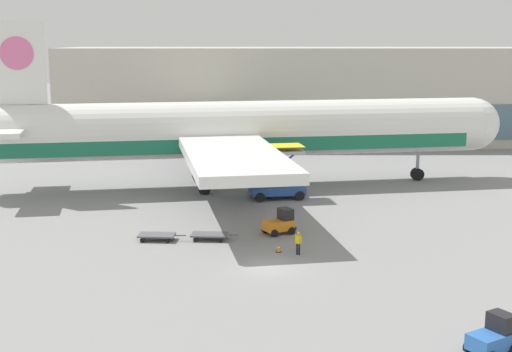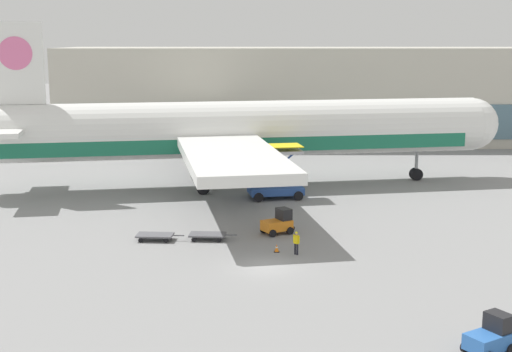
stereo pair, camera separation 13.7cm
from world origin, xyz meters
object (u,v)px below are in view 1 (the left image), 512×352
Objects in this scene: scissor_lift_loader at (276,178)px; baggage_tug_foreground at (493,336)px; baggage_tug_mid at (280,223)px; baggage_dolly_second at (209,235)px; ground_crew_near at (297,241)px; baggage_dolly_lead at (156,235)px; traffic_cone_near at (278,248)px; airplane_main at (232,132)px.

baggage_tug_foreground is (9.74, -35.08, -1.12)m from scissor_lift_loader.
baggage_tug_foreground is 1.00× the size of baggage_tug_mid.
baggage_tug_foreground is at bearing -84.45° from scissor_lift_loader.
ground_crew_near is at bearing -26.13° from baggage_dolly_second.
baggage_dolly_lead is 4.07m from baggage_dolly_second.
ground_crew_near is (-8.75, 16.41, 0.14)m from baggage_tug_foreground.
baggage_tug_foreground and baggage_tug_mid have the same top height.
baggage_dolly_second is 6.20× the size of traffic_cone_near.
baggage_tug_foreground is at bearing -41.98° from baggage_dolly_lead.
airplane_main is 95.53× the size of traffic_cone_near.
scissor_lift_loader is (4.49, -5.40, -3.85)m from airplane_main.
baggage_tug_foreground is 25.46m from baggage_dolly_second.
airplane_main reaches higher than baggage_tug_foreground.
baggage_dolly_second is (4.07, 0.15, 0.00)m from baggage_dolly_lead.
ground_crew_near is 2.87× the size of traffic_cone_near.
baggage_dolly_lead is at bearing 102.04° from baggage_tug_foreground.
airplane_main is 8.01m from scissor_lift_loader.
airplane_main is at bearing 79.52° from baggage_dolly_lead.
baggage_dolly_lead is at bearing 162.62° from baggage_tug_mid.
ground_crew_near is 1.70m from traffic_cone_near.
traffic_cone_near is at bearing -90.06° from airplane_main.
baggage_dolly_lead is at bearing -114.40° from airplane_main.
scissor_lift_loader reaches higher than baggage_dolly_lead.
baggage_tug_foreground reaches higher than traffic_cone_near.
baggage_tug_foreground is 1.62× the size of ground_crew_near.
airplane_main is at bearing 142.83° from ground_crew_near.
baggage_tug_mid is at bearing 140.81° from ground_crew_near.
scissor_lift_loader reaches higher than traffic_cone_near.
scissor_lift_loader is 1.51× the size of baggage_dolly_second.
baggage_tug_mid is (-0.10, -12.95, -1.12)m from scissor_lift_loader.
baggage_dolly_lead is 2.16× the size of ground_crew_near.
baggage_tug_mid is 0.75× the size of baggage_dolly_second.
scissor_lift_loader is at bearing 60.90° from baggage_dolly_lead.
baggage_tug_foreground reaches higher than baggage_dolly_second.
baggage_tug_foreground is 24.22m from baggage_tug_mid.
baggage_tug_mid is at bearing 22.46° from baggage_dolly_second.
baggage_tug_foreground is 19.86m from traffic_cone_near.
ground_crew_near is (10.73, -3.71, 0.63)m from baggage_dolly_lead.
baggage_dolly_lead is 6.20× the size of traffic_cone_near.
baggage_tug_mid is 0.75× the size of baggage_dolly_lead.
baggage_tug_foreground is 28.01m from baggage_dolly_lead.
airplane_main is 25.15m from ground_crew_near.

